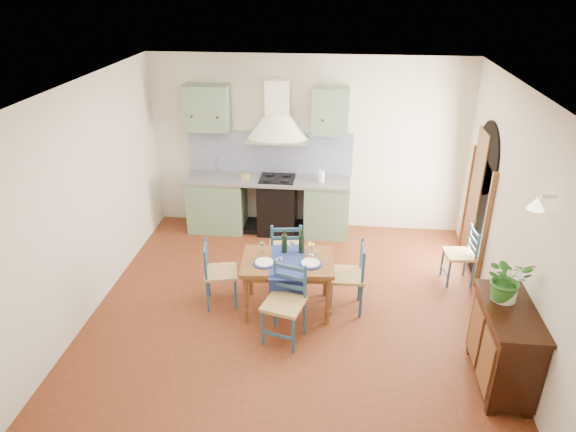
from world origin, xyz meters
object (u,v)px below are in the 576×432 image
object	(u,v)px
chair_near	(285,303)
potted_plant	(507,279)
dining_table	(288,266)
sideboard	(504,344)

from	to	relation	value
chair_near	potted_plant	xyz separation A→B (m)	(2.25, -0.33, 0.69)
potted_plant	dining_table	bearing A→B (deg)	158.25
dining_table	sideboard	world-z (taller)	dining_table
dining_table	chair_near	bearing A→B (deg)	-87.48
chair_near	sideboard	bearing A→B (deg)	-12.27
dining_table	sideboard	bearing A→B (deg)	-24.86
sideboard	potted_plant	world-z (taller)	potted_plant
dining_table	chair_near	xyz separation A→B (m)	(0.03, -0.57, -0.15)
dining_table	potted_plant	xyz separation A→B (m)	(2.27, -0.91, 0.54)
sideboard	chair_near	bearing A→B (deg)	167.73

